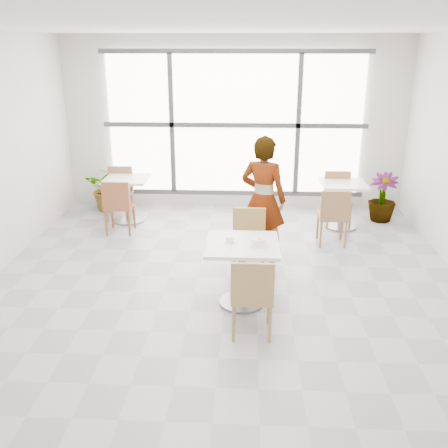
{
  "coord_description": "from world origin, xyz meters",
  "views": [
    {
      "loc": [
        0.25,
        -5.37,
        2.82
      ],
      "look_at": [
        0.0,
        -0.3,
        1.0
      ],
      "focal_mm": 40.21,
      "sensor_mm": 36.0,
      "label": 1
    }
  ],
  "objects_px": {
    "oatmeal_bowl": "(259,241)",
    "bg_chair_left_far": "(120,189)",
    "coffee_cup": "(230,239)",
    "bg_chair_right_far": "(338,195)",
    "chair_near": "(252,293)",
    "person": "(263,199)",
    "plant_left": "(108,188)",
    "bg_chair_right_near": "(334,214)",
    "chair_far": "(249,238)",
    "main_table": "(242,262)",
    "bg_table_right": "(342,199)",
    "plant_right": "(382,197)",
    "bg_chair_left_near": "(118,203)",
    "bg_table_left": "(127,193)"
  },
  "relations": [
    {
      "from": "main_table",
      "to": "bg_table_right",
      "type": "distance_m",
      "value": 3.09
    },
    {
      "from": "main_table",
      "to": "bg_chair_right_far",
      "type": "bearing_deg",
      "value": 61.67
    },
    {
      "from": "bg_chair_left_near",
      "to": "plant_left",
      "type": "bearing_deg",
      "value": -68.26
    },
    {
      "from": "person",
      "to": "plant_right",
      "type": "relative_size",
      "value": 2.1
    },
    {
      "from": "person",
      "to": "plant_left",
      "type": "distance_m",
      "value": 3.44
    },
    {
      "from": "bg_chair_left_far",
      "to": "plant_right",
      "type": "height_order",
      "value": "bg_chair_left_far"
    },
    {
      "from": "chair_far",
      "to": "bg_table_left",
      "type": "bearing_deg",
      "value": 135.5
    },
    {
      "from": "chair_near",
      "to": "plant_right",
      "type": "relative_size",
      "value": 1.06
    },
    {
      "from": "main_table",
      "to": "bg_table_right",
      "type": "relative_size",
      "value": 1.07
    },
    {
      "from": "main_table",
      "to": "coffee_cup",
      "type": "distance_m",
      "value": 0.3
    },
    {
      "from": "bg_chair_right_near",
      "to": "plant_left",
      "type": "height_order",
      "value": "bg_chair_right_near"
    },
    {
      "from": "main_table",
      "to": "bg_chair_left_far",
      "type": "height_order",
      "value": "bg_chair_left_far"
    },
    {
      "from": "chair_far",
      "to": "coffee_cup",
      "type": "xyz_separation_m",
      "value": [
        -0.22,
        -0.77,
        0.28
      ]
    },
    {
      "from": "bg_table_left",
      "to": "chair_far",
      "type": "bearing_deg",
      "value": -44.5
    },
    {
      "from": "chair_far",
      "to": "coffee_cup",
      "type": "bearing_deg",
      "value": -105.63
    },
    {
      "from": "bg_table_right",
      "to": "main_table",
      "type": "bearing_deg",
      "value": -120.62
    },
    {
      "from": "oatmeal_bowl",
      "to": "plant_right",
      "type": "bearing_deg",
      "value": 55.34
    },
    {
      "from": "person",
      "to": "bg_chair_left_near",
      "type": "height_order",
      "value": "person"
    },
    {
      "from": "bg_chair_left_far",
      "to": "plant_left",
      "type": "relative_size",
      "value": 1.08
    },
    {
      "from": "bg_table_left",
      "to": "plant_right",
      "type": "bearing_deg",
      "value": 3.07
    },
    {
      "from": "bg_chair_left_near",
      "to": "chair_near",
      "type": "bearing_deg",
      "value": 125.75
    },
    {
      "from": "bg_chair_left_far",
      "to": "plant_left",
      "type": "bearing_deg",
      "value": 127.36
    },
    {
      "from": "chair_far",
      "to": "bg_chair_left_near",
      "type": "xyz_separation_m",
      "value": [
        -2.03,
        1.38,
        0.0
      ]
    },
    {
      "from": "coffee_cup",
      "to": "bg_chair_left_far",
      "type": "relative_size",
      "value": 0.18
    },
    {
      "from": "person",
      "to": "coffee_cup",
      "type": "bearing_deg",
      "value": 93.74
    },
    {
      "from": "oatmeal_bowl",
      "to": "main_table",
      "type": "bearing_deg",
      "value": 163.91
    },
    {
      "from": "plant_right",
      "to": "bg_chair_left_near",
      "type": "bearing_deg",
      "value": -168.81
    },
    {
      "from": "bg_table_left",
      "to": "person",
      "type": "bearing_deg",
      "value": -33.51
    },
    {
      "from": "chair_far",
      "to": "person",
      "type": "bearing_deg",
      "value": 70.55
    },
    {
      "from": "bg_table_right",
      "to": "chair_near",
      "type": "bearing_deg",
      "value": -113.55
    },
    {
      "from": "main_table",
      "to": "oatmeal_bowl",
      "type": "distance_m",
      "value": 0.33
    },
    {
      "from": "person",
      "to": "bg_table_right",
      "type": "bearing_deg",
      "value": -113.62
    },
    {
      "from": "bg_chair_left_near",
      "to": "bg_table_left",
      "type": "bearing_deg",
      "value": -90.2
    },
    {
      "from": "coffee_cup",
      "to": "bg_chair_left_near",
      "type": "relative_size",
      "value": 0.18
    },
    {
      "from": "bg_chair_right_near",
      "to": "plant_right",
      "type": "bearing_deg",
      "value": -130.28
    },
    {
      "from": "chair_near",
      "to": "person",
      "type": "bearing_deg",
      "value": -94.2
    },
    {
      "from": "bg_chair_right_far",
      "to": "plant_left",
      "type": "bearing_deg",
      "value": 171.7
    },
    {
      "from": "oatmeal_bowl",
      "to": "bg_chair_left_far",
      "type": "bearing_deg",
      "value": 127.29
    },
    {
      "from": "bg_chair_right_near",
      "to": "chair_near",
      "type": "bearing_deg",
      "value": 64.81
    },
    {
      "from": "oatmeal_bowl",
      "to": "person",
      "type": "height_order",
      "value": "person"
    },
    {
      "from": "bg_chair_left_far",
      "to": "plant_left",
      "type": "distance_m",
      "value": 0.52
    },
    {
      "from": "chair_near",
      "to": "person",
      "type": "distance_m",
      "value": 2.06
    },
    {
      "from": "plant_right",
      "to": "bg_chair_left_far",
      "type": "bearing_deg",
      "value": -179.63
    },
    {
      "from": "main_table",
      "to": "oatmeal_bowl",
      "type": "bearing_deg",
      "value": -16.09
    },
    {
      "from": "bg_chair_right_near",
      "to": "bg_chair_right_far",
      "type": "bearing_deg",
      "value": -102.37
    },
    {
      "from": "person",
      "to": "bg_chair_right_near",
      "type": "xyz_separation_m",
      "value": [
        1.05,
        0.52,
        -0.36
      ]
    },
    {
      "from": "coffee_cup",
      "to": "bg_chair_right_far",
      "type": "distance_m",
      "value": 3.26
    },
    {
      "from": "oatmeal_bowl",
      "to": "chair_far",
      "type": "bearing_deg",
      "value": 97.22
    },
    {
      "from": "oatmeal_bowl",
      "to": "bg_chair_left_far",
      "type": "distance_m",
      "value": 3.84
    },
    {
      "from": "chair_far",
      "to": "bg_table_right",
      "type": "height_order",
      "value": "chair_far"
    }
  ]
}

